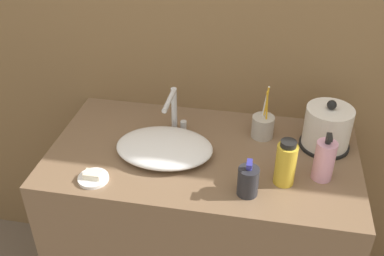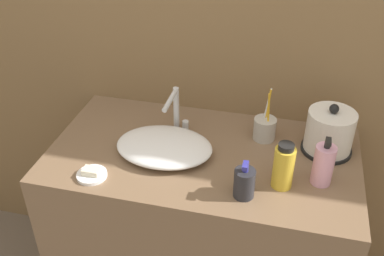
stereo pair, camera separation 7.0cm
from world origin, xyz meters
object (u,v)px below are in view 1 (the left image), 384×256
(mouthwash_bottle, at_px, (286,163))
(lotion_bottle, at_px, (324,160))
(electric_kettle, at_px, (327,129))
(shampoo_bottle, at_px, (248,181))
(faucet, at_px, (174,109))
(toothbrush_cup, at_px, (263,126))

(mouthwash_bottle, bearing_deg, lotion_bottle, 20.84)
(lotion_bottle, xyz_separation_m, mouthwash_bottle, (-0.12, -0.05, 0.01))
(lotion_bottle, bearing_deg, electric_kettle, 84.04)
(lotion_bottle, distance_m, shampoo_bottle, 0.27)
(lotion_bottle, height_order, shampoo_bottle, lotion_bottle)
(faucet, distance_m, toothbrush_cup, 0.33)
(electric_kettle, bearing_deg, toothbrush_cup, 174.03)
(faucet, distance_m, lotion_bottle, 0.56)
(faucet, relative_size, shampoo_bottle, 1.33)
(toothbrush_cup, relative_size, lotion_bottle, 1.15)
(mouthwash_bottle, bearing_deg, faucet, 152.23)
(electric_kettle, relative_size, shampoo_bottle, 1.42)
(shampoo_bottle, height_order, mouthwash_bottle, mouthwash_bottle)
(faucet, height_order, toothbrush_cup, toothbrush_cup)
(toothbrush_cup, distance_m, shampoo_bottle, 0.33)
(electric_kettle, bearing_deg, shampoo_bottle, -129.37)
(toothbrush_cup, xyz_separation_m, shampoo_bottle, (-0.03, -0.33, 0.01))
(faucet, xyz_separation_m, shampoo_bottle, (0.30, -0.29, -0.05))
(toothbrush_cup, xyz_separation_m, mouthwash_bottle, (0.08, -0.25, 0.03))
(lotion_bottle, bearing_deg, toothbrush_cup, 134.67)
(shampoo_bottle, xyz_separation_m, mouthwash_bottle, (0.11, 0.08, 0.03))
(electric_kettle, distance_m, shampoo_bottle, 0.40)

